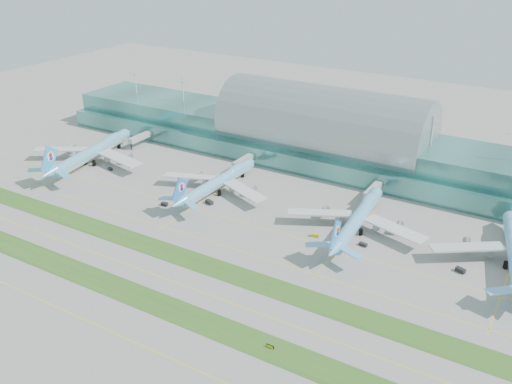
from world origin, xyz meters
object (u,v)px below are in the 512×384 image
Objects in this scene: airliner_b at (219,181)px; airliner_c at (358,217)px; taxiway_sign_east at (270,346)px; terminal at (323,137)px; airliner_a at (93,151)px.

airliner_c reaches higher than airliner_b.
airliner_c reaches higher than taxiway_sign_east.
taxiway_sign_east is at bearing -70.65° from terminal.
airliner_a is at bearing -147.63° from terminal.
airliner_b is at bearing -7.05° from airliner_a.
airliner_b is at bearing 132.50° from taxiway_sign_east.
airliner_a is 1.15× the size of airliner_b.
taxiway_sign_east is (5.85, -88.70, -5.56)m from airliner_c.
terminal is at bearing 69.21° from airliner_b.
terminal is 71.58m from airliner_b.
airliner_b is (-26.36, -66.03, -8.27)m from terminal.
airliner_a is at bearing -176.31° from airliner_b.
airliner_c is (75.48, -1.80, 0.20)m from airliner_b.
airliner_b is (84.08, 3.98, -0.91)m from airliner_a.
airliner_b reaches higher than taxiway_sign_east.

